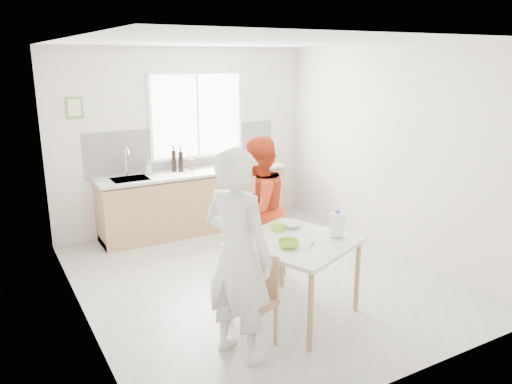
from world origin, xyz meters
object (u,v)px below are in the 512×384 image
(chair_left, at_px, (253,296))
(dining_table, at_px, (295,248))
(person_red, at_px, (257,210))
(chair_far, at_px, (251,236))
(wine_bottle_a, at_px, (174,161))
(bowl_green, at_px, (289,244))
(wine_bottle_b, at_px, (181,162))
(person_white, at_px, (238,256))
(milk_jug, at_px, (337,224))
(bowl_white, at_px, (291,225))

(chair_left, bearing_deg, dining_table, 90.00)
(chair_left, relative_size, person_red, 0.51)
(chair_far, bearing_deg, wine_bottle_a, 69.80)
(bowl_green, distance_m, wine_bottle_b, 3.09)
(person_red, bearing_deg, wine_bottle_a, -106.72)
(person_white, relative_size, bowl_green, 8.92)
(bowl_green, relative_size, milk_jug, 0.82)
(bowl_green, distance_m, bowl_white, 0.58)
(chair_left, distance_m, wine_bottle_a, 3.38)
(person_red, xyz_separation_m, wine_bottle_b, (-0.15, 2.00, 0.22))
(milk_jug, bearing_deg, chair_left, 164.39)
(person_white, xyz_separation_m, bowl_white, (1.00, 0.70, -0.10))
(bowl_green, bearing_deg, chair_left, -162.62)
(chair_far, relative_size, person_white, 0.54)
(chair_left, height_order, bowl_white, chair_left)
(wine_bottle_a, bearing_deg, person_white, -101.79)
(bowl_white, relative_size, milk_jug, 0.86)
(wine_bottle_a, distance_m, wine_bottle_b, 0.11)
(dining_table, distance_m, chair_left, 0.73)
(person_white, relative_size, bowl_white, 8.51)
(person_red, height_order, bowl_white, person_red)
(dining_table, bearing_deg, person_red, 83.02)
(bowl_green, bearing_deg, bowl_white, 54.24)
(wine_bottle_b, bearing_deg, wine_bottle_a, 144.66)
(milk_jug, xyz_separation_m, wine_bottle_a, (-0.53, 3.15, 0.13))
(chair_left, bearing_deg, wine_bottle_a, 147.92)
(bowl_green, relative_size, wine_bottle_a, 0.65)
(chair_left, relative_size, bowl_white, 3.96)
(chair_left, relative_size, chair_far, 0.85)
(person_red, bearing_deg, dining_table, 59.74)
(person_white, relative_size, wine_bottle_a, 5.83)
(wine_bottle_b, bearing_deg, person_red, -85.69)
(dining_table, height_order, milk_jug, milk_jug)
(bowl_green, bearing_deg, milk_jug, -0.58)
(dining_table, distance_m, wine_bottle_b, 2.98)
(wine_bottle_a, bearing_deg, milk_jug, -80.49)
(chair_far, height_order, wine_bottle_a, wine_bottle_a)
(person_red, relative_size, wine_bottle_b, 5.64)
(dining_table, bearing_deg, milk_jug, -17.75)
(person_white, height_order, milk_jug, person_white)
(dining_table, xyz_separation_m, milk_jug, (0.41, -0.13, 0.22))
(chair_far, height_order, person_white, person_white)
(chair_left, bearing_deg, wine_bottle_b, 146.27)
(chair_far, distance_m, wine_bottle_a, 2.19)
(chair_left, relative_size, milk_jug, 3.39)
(person_red, bearing_deg, chair_far, 3.31)
(chair_left, distance_m, milk_jug, 1.15)
(chair_left, height_order, person_white, person_white)
(person_red, height_order, wine_bottle_b, person_red)
(wine_bottle_a, bearing_deg, bowl_white, -83.67)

